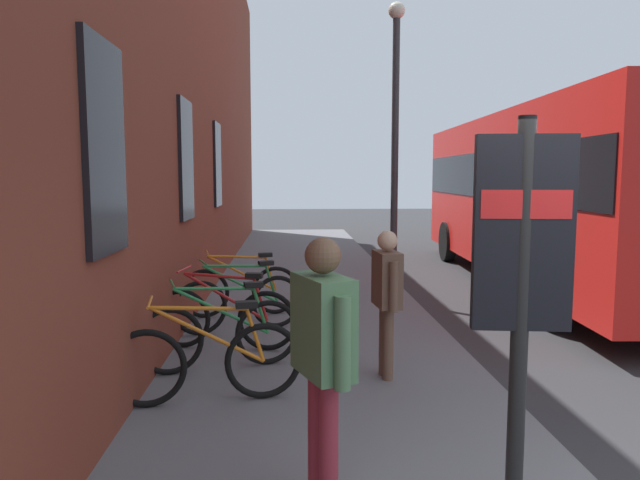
# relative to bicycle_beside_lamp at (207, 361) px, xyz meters

# --- Properties ---
(ground) EXTENTS (60.00, 60.00, 0.00)m
(ground) POSITION_rel_bicycle_beside_lamp_xyz_m (3.28, -3.86, -0.51)
(ground) COLOR #2D2D30
(sidewalk_pavement) EXTENTS (24.00, 3.50, 0.12)m
(sidewalk_pavement) POSITION_rel_bicycle_beside_lamp_xyz_m (5.28, -1.11, -0.45)
(sidewalk_pavement) COLOR slate
(sidewalk_pavement) RESTS_ON ground
(station_facade) EXTENTS (22.00, 0.65, 8.15)m
(station_facade) POSITION_rel_bicycle_beside_lamp_xyz_m (6.28, 0.94, 3.56)
(station_facade) COLOR brown
(station_facade) RESTS_ON ground
(bicycle_beside_lamp) EXTENTS (0.48, 1.76, 0.97)m
(bicycle_beside_lamp) POSITION_rel_bicycle_beside_lamp_xyz_m (0.00, 0.00, 0.00)
(bicycle_beside_lamp) COLOR black
(bicycle_beside_lamp) RESTS_ON sidewalk_pavement
(bicycle_under_window) EXTENTS (0.63, 1.72, 0.97)m
(bicycle_under_window) POSITION_rel_bicycle_beside_lamp_xyz_m (0.93, -0.02, 0.00)
(bicycle_under_window) COLOR black
(bicycle_under_window) RESTS_ON sidewalk_pavement
(bicycle_end_of_row) EXTENTS (0.49, 1.76, 0.97)m
(bicycle_end_of_row) POSITION_rel_bicycle_beside_lamp_xyz_m (1.69, 0.02, 0.00)
(bicycle_end_of_row) COLOR black
(bicycle_end_of_row) RESTS_ON sidewalk_pavement
(bicycle_far_end) EXTENTS (0.70, 1.69, 0.97)m
(bicycle_far_end) POSITION_rel_bicycle_beside_lamp_xyz_m (2.49, -0.10, 0.00)
(bicycle_far_end) COLOR black
(bicycle_far_end) RESTS_ON sidewalk_pavement
(bicycle_leaning_wall) EXTENTS (0.52, 1.75, 0.97)m
(bicycle_leaning_wall) POSITION_rel_bicycle_beside_lamp_xyz_m (3.37, -0.04, 0.00)
(bicycle_leaning_wall) COLOR black
(bicycle_leaning_wall) RESTS_ON sidewalk_pavement
(transit_info_sign) EXTENTS (0.15, 0.56, 2.40)m
(transit_info_sign) POSITION_rel_bicycle_beside_lamp_xyz_m (-2.03, -2.06, 1.21)
(transit_info_sign) COLOR black
(transit_info_sign) RESTS_ON sidewalk_pavement
(city_bus) EXTENTS (10.61, 3.04, 3.35)m
(city_bus) POSITION_rel_bicycle_beside_lamp_xyz_m (6.16, -5.86, 1.41)
(city_bus) COLOR red
(city_bus) RESTS_ON ground
(pedestrian_crossing_street) EXTENTS (0.58, 0.26, 1.52)m
(pedestrian_crossing_street) POSITION_rel_bicycle_beside_lamp_xyz_m (0.60, -1.74, 0.54)
(pedestrian_crossing_street) COLOR brown
(pedestrian_crossing_street) RESTS_ON sidewalk_pavement
(pedestrian_near_bus) EXTENTS (0.61, 0.40, 1.70)m
(pedestrian_near_bus) POSITION_rel_bicycle_beside_lamp_xyz_m (-1.68, -0.96, 0.65)
(pedestrian_near_bus) COLOR maroon
(pedestrian_near_bus) RESTS_ON sidewalk_pavement
(street_lamp) EXTENTS (0.28, 0.28, 4.93)m
(street_lamp) POSITION_rel_bicycle_beside_lamp_xyz_m (4.75, -2.56, 2.55)
(street_lamp) COLOR #333338
(street_lamp) RESTS_ON sidewalk_pavement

